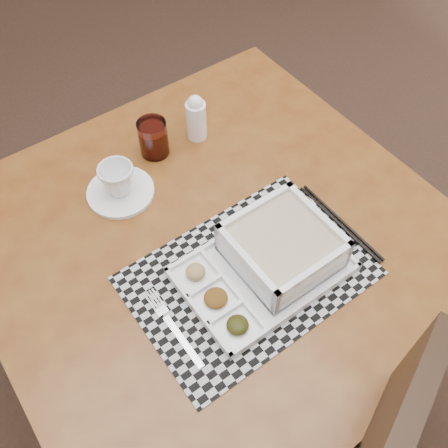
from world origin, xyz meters
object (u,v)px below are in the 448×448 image
(dining_table, at_px, (217,252))
(cup, at_px, (118,180))
(creamer_bottle, at_px, (196,118))
(serving_tray, at_px, (276,254))
(juice_glass, at_px, (154,139))

(dining_table, relative_size, cup, 12.41)
(dining_table, xyz_separation_m, creamer_bottle, (0.12, 0.27, 0.13))
(serving_tray, height_order, cup, serving_tray)
(dining_table, bearing_deg, creamer_bottle, 65.33)
(cup, distance_m, juice_glass, 0.14)
(cup, distance_m, creamer_bottle, 0.25)
(serving_tray, height_order, juice_glass, serving_tray)
(dining_table, distance_m, cup, 0.27)
(serving_tray, height_order, creamer_bottle, creamer_bottle)
(juice_glass, height_order, creamer_bottle, creamer_bottle)
(juice_glass, distance_m, creamer_bottle, 0.11)
(cup, bearing_deg, serving_tray, -53.19)
(dining_table, relative_size, serving_tray, 2.97)
(dining_table, distance_m, juice_glass, 0.30)
(dining_table, distance_m, serving_tray, 0.18)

